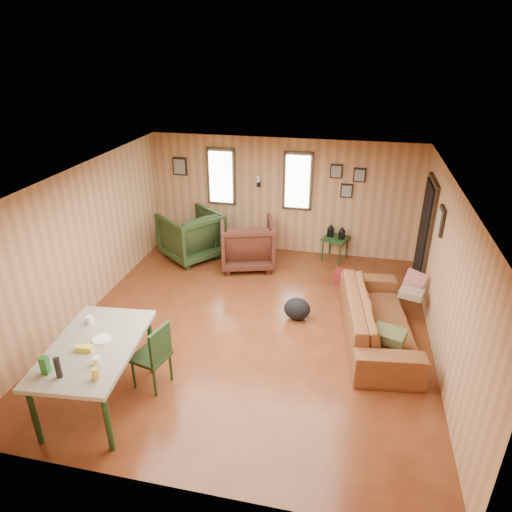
{
  "coord_description": "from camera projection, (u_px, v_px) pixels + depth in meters",
  "views": [
    {
      "loc": [
        1.38,
        -5.93,
        4.14
      ],
      "look_at": [
        0.0,
        0.4,
        1.05
      ],
      "focal_mm": 32.0,
      "sensor_mm": 36.0,
      "label": 1
    }
  ],
  "objects": [
    {
      "name": "backpack",
      "position": [
        297.0,
        309.0,
        7.39
      ],
      "size": [
        0.47,
        0.37,
        0.37
      ],
      "rotation": [
        0.0,
        0.0,
        -0.12
      ],
      "color": "black",
      "rests_on": "ground"
    },
    {
      "name": "recliner_brown",
      "position": [
        247.0,
        241.0,
        9.01
      ],
      "size": [
        1.25,
        1.21,
        1.05
      ],
      "primitive_type": "imported",
      "rotation": [
        0.0,
        0.0,
        3.43
      ],
      "color": "#451F14",
      "rests_on": "ground"
    },
    {
      "name": "room",
      "position": [
        265.0,
        251.0,
        6.97
      ],
      "size": [
        5.54,
        6.04,
        2.44
      ],
      "color": "brown",
      "rests_on": "ground"
    },
    {
      "name": "end_table",
      "position": [
        213.0,
        238.0,
        9.58
      ],
      "size": [
        0.62,
        0.59,
        0.64
      ],
      "rotation": [
        0.0,
        0.0,
        -0.33
      ],
      "color": "#1D411D",
      "rests_on": "ground"
    },
    {
      "name": "side_table",
      "position": [
        336.0,
        236.0,
        9.26
      ],
      "size": [
        0.6,
        0.6,
        0.75
      ],
      "rotation": [
        0.0,
        0.0,
        -0.34
      ],
      "color": "#1D411D",
      "rests_on": "ground"
    },
    {
      "name": "recliner_green",
      "position": [
        191.0,
        233.0,
        9.35
      ],
      "size": [
        1.42,
        1.44,
        1.08
      ],
      "primitive_type": "imported",
      "rotation": [
        0.0,
        0.0,
        -2.23
      ],
      "color": "#243618",
      "rests_on": "ground"
    },
    {
      "name": "dining_chair",
      "position": [
        155.0,
        353.0,
        5.81
      ],
      "size": [
        0.51,
        0.51,
        0.93
      ],
      "rotation": [
        0.0,
        0.0,
        -0.25
      ],
      "color": "#243618",
      "rests_on": "ground"
    },
    {
      "name": "sofa",
      "position": [
        379.0,
        312.0,
        6.78
      ],
      "size": [
        1.0,
        2.48,
        0.94
      ],
      "primitive_type": "imported",
      "rotation": [
        0.0,
        0.0,
        1.7
      ],
      "color": "brown",
      "rests_on": "ground"
    },
    {
      "name": "dining_table",
      "position": [
        94.0,
        351.0,
        5.44
      ],
      "size": [
        1.15,
        1.75,
        1.09
      ],
      "rotation": [
        0.0,
        0.0,
        0.1
      ],
      "color": "gray",
      "rests_on": "ground"
    },
    {
      "name": "sofa_pillows",
      "position": [
        402.0,
        309.0,
        6.78
      ],
      "size": [
        0.91,
        1.85,
        0.38
      ],
      "rotation": [
        0.0,
        0.0,
        -0.31
      ],
      "color": "#494C2A",
      "rests_on": "sofa"
    },
    {
      "name": "cooler",
      "position": [
        345.0,
        278.0,
        8.47
      ],
      "size": [
        0.4,
        0.32,
        0.26
      ],
      "rotation": [
        0.0,
        0.0,
        -0.19
      ],
      "color": "maroon",
      "rests_on": "ground"
    }
  ]
}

